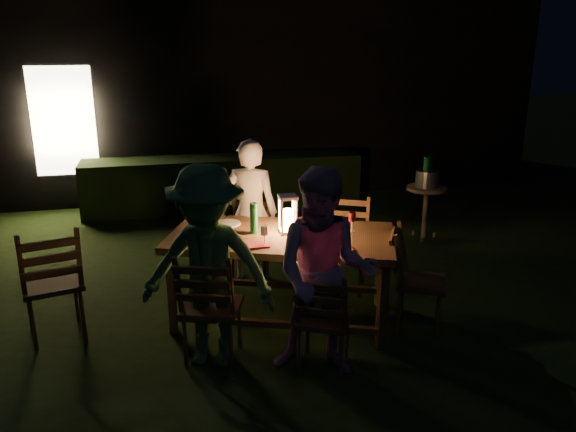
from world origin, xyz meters
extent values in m
plane|color=black|center=(0.00, 0.00, 0.00)|extent=(40.00, 40.00, 0.00)
cube|color=black|center=(0.00, 6.20, 1.60)|extent=(10.00, 4.00, 3.20)
cube|color=#FFE5B2|center=(-2.80, 4.21, 1.35)|extent=(0.90, 0.06, 1.60)
cube|color=black|center=(-0.50, 3.75, 0.40)|extent=(4.20, 0.70, 0.80)
cube|color=#51341B|center=(-0.41, -0.05, 0.80)|extent=(2.21, 1.63, 0.06)
cube|color=#51341B|center=(-1.41, -0.11, 0.37)|extent=(0.08, 0.08, 0.73)
cube|color=#51341B|center=(-1.12, 0.66, 0.37)|extent=(0.08, 0.08, 0.73)
cube|color=#51341B|center=(0.29, -0.75, 0.37)|extent=(0.08, 0.08, 0.73)
cube|color=#51341B|center=(0.58, 0.01, 0.37)|extent=(0.08, 0.08, 0.73)
cube|color=#51341B|center=(-1.10, -0.59, 0.46)|extent=(0.56, 0.55, 0.04)
cube|color=#51341B|center=(-1.16, -0.77, 0.74)|extent=(0.47, 0.29, 0.52)
cube|color=#51341B|center=(-0.26, -0.91, 0.41)|extent=(0.53, 0.52, 0.04)
cube|color=#51341B|center=(-0.34, -1.06, 0.66)|extent=(0.41, 0.30, 0.47)
cube|color=#51341B|center=(-0.56, 0.81, 0.41)|extent=(0.50, 0.48, 0.04)
cube|color=#51341B|center=(-0.52, 0.98, 0.67)|extent=(0.43, 0.24, 0.48)
cube|color=#51341B|center=(0.37, 0.46, 0.44)|extent=(0.57, 0.56, 0.04)
cube|color=#51341B|center=(0.45, 0.62, 0.72)|extent=(0.45, 0.32, 0.51)
cube|color=#51341B|center=(0.76, -0.49, 0.44)|extent=(0.56, 0.57, 0.04)
cube|color=#51341B|center=(0.59, -0.41, 0.71)|extent=(0.33, 0.45, 0.50)
cube|color=#51341B|center=(-2.40, 0.07, 0.49)|extent=(0.58, 0.57, 0.04)
cube|color=#51341B|center=(-2.35, -0.14, 0.80)|extent=(0.51, 0.28, 0.56)
imported|color=white|center=(-0.54, 0.88, 0.77)|extent=(0.66, 0.55, 1.55)
imported|color=#B47BA2|center=(-0.28, -0.98, 0.81)|extent=(0.96, 0.86, 1.63)
imported|color=#336739|center=(-1.12, -0.66, 0.81)|extent=(1.20, 0.94, 1.63)
cube|color=white|center=(-0.35, -0.02, 0.84)|extent=(0.15, 0.15, 0.03)
cube|color=white|center=(-0.35, -0.02, 1.16)|extent=(0.16, 0.16, 0.03)
cylinder|color=#FF9E3F|center=(-0.35, -0.02, 0.96)|extent=(0.09, 0.09, 0.18)
cylinder|color=white|center=(-0.85, 0.35, 0.84)|extent=(0.25, 0.25, 0.01)
cylinder|color=white|center=(-1.00, -0.06, 0.84)|extent=(0.25, 0.25, 0.01)
cylinder|color=white|center=(0.09, 0.00, 0.84)|extent=(0.25, 0.25, 0.01)
cylinder|color=white|center=(-0.07, -0.41, 0.84)|extent=(0.25, 0.25, 0.01)
cylinder|color=#0F471E|center=(-0.64, 0.04, 0.97)|extent=(0.07, 0.07, 0.28)
cube|color=red|center=(-0.66, -0.30, 0.83)|extent=(0.18, 0.14, 0.01)
cube|color=red|center=(0.00, -0.53, 0.83)|extent=(0.18, 0.14, 0.01)
cube|color=black|center=(-1.10, -0.11, 0.83)|extent=(0.14, 0.07, 0.01)
cylinder|color=olive|center=(1.89, 1.74, 0.67)|extent=(0.51, 0.51, 0.04)
cylinder|color=olive|center=(1.89, 1.74, 0.34)|extent=(0.06, 0.06, 0.67)
cylinder|color=#A5A8AD|center=(1.89, 1.74, 0.80)|extent=(0.30, 0.30, 0.22)
cylinder|color=#0F471E|center=(1.84, 1.70, 0.85)|extent=(0.07, 0.07, 0.32)
cylinder|color=#0F471E|center=(1.94, 1.78, 0.85)|extent=(0.07, 0.07, 0.32)
camera|label=1|loc=(-1.41, -4.69, 2.47)|focal=35.00mm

